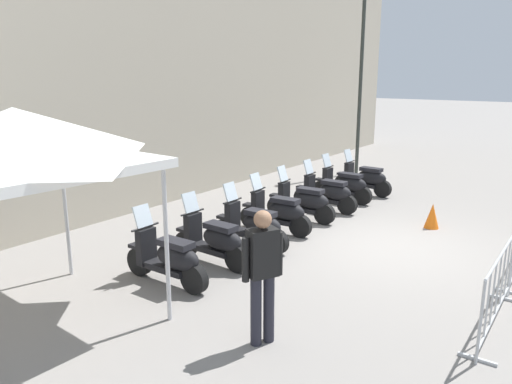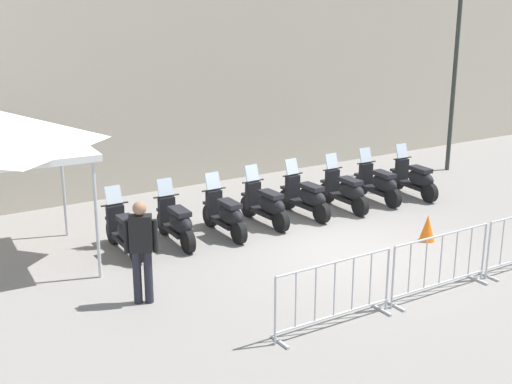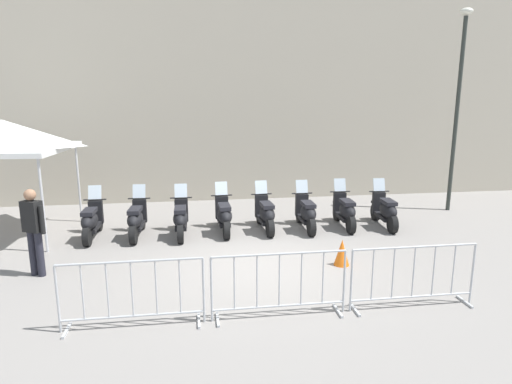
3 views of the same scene
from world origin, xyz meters
name	(u,v)px [view 2 (image 2 of 3)]	position (x,y,z in m)	size (l,w,h in m)	color
ground_plane	(351,252)	(0.00, 0.00, 0.00)	(120.00, 120.00, 0.00)	gray
motorcycle_0	(125,232)	(-3.92, 1.97, 0.45)	(0.56, 1.73, 1.24)	black
motorcycle_1	(177,223)	(-2.84, 2.02, 0.45)	(0.56, 1.72, 1.24)	black
motorcycle_2	(226,215)	(-1.76, 2.01, 0.45)	(0.56, 1.72, 1.24)	black
motorcycle_3	(266,205)	(-0.68, 2.21, 0.45)	(0.57, 1.73, 1.24)	black
motorcycle_4	(306,197)	(0.40, 2.28, 0.45)	(0.59, 1.72, 1.24)	black
motorcycle_5	(346,191)	(1.48, 2.29, 0.45)	(0.56, 1.72, 1.24)	black
motorcycle_6	(379,184)	(2.55, 2.42, 0.45)	(0.56, 1.72, 1.24)	black
motorcycle_7	(415,179)	(3.64, 2.36, 0.45)	(0.56, 1.72, 1.24)	black
barrier_segment_0	(334,295)	(-2.09, -2.42, 0.53)	(2.15, 0.57, 1.07)	#B2B5B7
barrier_segment_1	(440,265)	(0.15, -2.28, 0.53)	(2.15, 0.57, 1.07)	#B2B5B7
street_lamp	(457,44)	(6.31, 4.02, 3.57)	(0.36, 0.36, 5.93)	#2D332D
officer_near_row_end	(141,246)	(-4.34, -0.26, 0.98)	(0.51, 0.35, 1.73)	#23232D
canopy_tent	(1,133)	(-5.93, 2.36, 2.52)	(2.78, 2.78, 2.91)	silver
traffic_cone	(427,228)	(1.74, -0.22, 0.28)	(0.32, 0.32, 0.55)	orange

